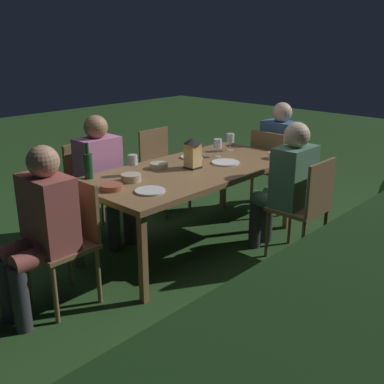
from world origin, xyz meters
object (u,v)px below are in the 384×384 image
Objects in this scene: person_in_blue at (283,149)px; wine_glass_b at (133,161)px; chair_side_left_a at (162,166)px; green_bottle_on_table at (88,165)px; wine_glass_a at (230,139)px; bowl_dip at (131,177)px; lantern_centerpiece at (192,151)px; plate_b at (150,191)px; wine_glass_c at (218,144)px; person_in_rust at (41,224)px; person_in_pink at (103,173)px; plate_c at (192,157)px; plate_a at (226,163)px; chair_head_far at (69,236)px; person_in_green at (287,182)px; dining_table at (192,174)px; chair_head_near at (272,167)px; bowl_salad at (112,187)px; chair_side_right_a at (306,205)px; bowl_bread at (159,165)px; chair_side_left_b at (91,185)px; bowl_olives at (275,155)px.

person_in_blue reaches higher than wine_glass_b.
green_bottle_on_table reaches higher than chair_side_left_a.
wine_glass_a reaches higher than bowl_dip.
person_in_blue reaches higher than lantern_centerpiece.
green_bottle_on_table is 0.62m from plate_b.
bowl_dip is (-0.18, 0.30, -0.08)m from green_bottle_on_table.
wine_glass_b is 1.00× the size of wine_glass_c.
person_in_rust is 1.20m from person_in_pink.
chair_side_left_a is at bearing -67.27° from wine_glass_a.
plate_b is at bearing 75.58° from person_in_pink.
plate_b is 1.04× the size of plate_c.
wine_glass_a is 0.51m from plate_a.
chair_head_far is 0.76× the size of person_in_green.
plate_c is 0.87m from bowl_dip.
dining_table is 0.89m from green_bottle_on_table.
person_in_pink reaches higher than chair_head_near.
bowl_salad is (1.10, 0.22, 0.01)m from plate_c.
chair_side_right_a is (0.00, 1.73, 0.00)m from chair_side_left_a.
person_in_blue is at bearing 180.00° from person_in_rust.
green_bottle_on_table is at bearing -10.02° from person_in_blue.
bowl_bread is at bearing -8.54° from wine_glass_c.
person_in_rust is 1.72m from plate_c.
person_in_green is (-1.69, 0.67, 0.15)m from chair_head_far.
plate_b is 0.32m from bowl_dip.
chair_head_near reaches higher than plate_c.
wine_glass_c is at bearing -176.79° from bowl_salad.
person_in_green is at bearing 158.37° from chair_head_far.
person_in_blue is 2.26m from green_bottle_on_table.
person_in_green is at bearing 101.50° from plate_c.
person_in_rust is 2.19m from wine_glass_a.
wine_glass_b is at bearing -1.46° from bowl_bread.
chair_side_right_a is at bearing 137.56° from bowl_dip.
chair_side_left_b is 5.15× the size of wine_glass_c.
bowl_dip is (-0.84, -0.09, 0.11)m from person_in_rust.
wine_glass_c is 1.19m from plate_b.
person_in_blue is (-1.89, 0.67, 0.00)m from person_in_pink.
dining_table is at bearing -162.35° from plate_b.
bowl_bread is at bearing -45.48° from dining_table.
wine_glass_a reaches higher than chair_head_far.
plate_a is at bearing 173.14° from bowl_salad.
wine_glass_b reaches higher than chair_head_far.
chair_side_left_a is 1.00× the size of chair_side_right_a.
lantern_centerpiece is 1.24× the size of plate_c.
plate_c is (-0.74, -0.04, -0.11)m from wine_glass_b.
chair_side_left_a is 1.33m from bowl_dip.
person_in_blue is 0.75m from bowl_olives.
person_in_pink is 5.16× the size of plate_b.
bowl_salad is (0.05, 0.36, -0.09)m from green_bottle_on_table.
person_in_pink is (0.45, -0.67, -0.03)m from dining_table.
chair_head_near is 5.15× the size of wine_glass_b.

